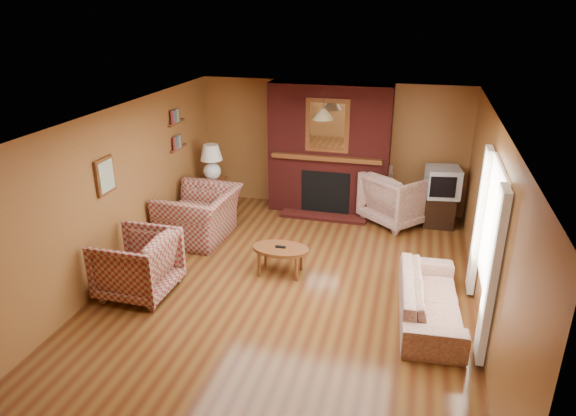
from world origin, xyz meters
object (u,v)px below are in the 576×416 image
(crt_tv, at_px, (443,182))
(side_table, at_px, (214,195))
(fireplace, at_px, (329,151))
(table_lamp, at_px, (211,160))
(tv_stand, at_px, (439,210))
(coffee_table, at_px, (281,251))
(floral_sofa, at_px, (430,299))
(plaid_armchair, at_px, (137,264))
(plaid_loveseat, at_px, (200,215))
(floral_armchair, at_px, (397,198))

(crt_tv, bearing_deg, side_table, -175.26)
(fireplace, relative_size, side_table, 3.88)
(table_lamp, distance_m, tv_stand, 4.23)
(side_table, xyz_separation_m, table_lamp, (-0.00, 0.00, 0.69))
(crt_tv, bearing_deg, coffee_table, -133.53)
(floral_sofa, height_order, coffee_table, floral_sofa)
(fireplace, relative_size, plaid_armchair, 2.49)
(fireplace, xyz_separation_m, crt_tv, (2.05, -0.19, -0.37))
(plaid_armchair, height_order, tv_stand, plaid_armchair)
(plaid_loveseat, bearing_deg, table_lamp, -166.55)
(floral_armchair, distance_m, tv_stand, 0.77)
(side_table, bearing_deg, crt_tv, 4.74)
(plaid_armchair, bearing_deg, side_table, -176.26)
(fireplace, bearing_deg, coffee_table, -94.87)
(tv_stand, bearing_deg, floral_armchair, -177.37)
(plaid_armchair, height_order, table_lamp, table_lamp)
(plaid_loveseat, relative_size, table_lamp, 1.90)
(tv_stand, distance_m, crt_tv, 0.54)
(plaid_armchair, height_order, coffee_table, plaid_armchair)
(fireplace, xyz_separation_m, floral_sofa, (1.90, -3.22, -0.91))
(fireplace, xyz_separation_m, tv_stand, (2.05, -0.18, -0.90))
(plaid_armchair, bearing_deg, crt_tv, 131.28)
(floral_armchair, distance_m, side_table, 3.42)
(fireplace, bearing_deg, floral_armchair, -10.25)
(plaid_armchair, distance_m, floral_sofa, 3.87)
(side_table, distance_m, table_lamp, 0.69)
(plaid_armchair, bearing_deg, plaid_loveseat, 177.82)
(floral_sofa, height_order, table_lamp, table_lamp)
(tv_stand, height_order, crt_tv, crt_tv)
(table_lamp, bearing_deg, crt_tv, 4.74)
(coffee_table, relative_size, tv_stand, 1.48)
(table_lamp, xyz_separation_m, tv_stand, (4.15, 0.35, -0.72))
(plaid_armchair, bearing_deg, floral_armchair, 136.74)
(plaid_armchair, bearing_deg, tv_stand, 131.32)
(fireplace, bearing_deg, plaid_loveseat, -136.64)
(fireplace, distance_m, table_lamp, 2.17)
(floral_sofa, height_order, tv_stand, tv_stand)
(tv_stand, bearing_deg, crt_tv, -91.37)
(crt_tv, bearing_deg, plaid_loveseat, -158.24)
(coffee_table, height_order, tv_stand, tv_stand)
(floral_sofa, distance_m, crt_tv, 3.08)
(table_lamp, height_order, crt_tv, table_lamp)
(coffee_table, bearing_deg, plaid_loveseat, 152.95)
(fireplace, relative_size, table_lamp, 3.54)
(plaid_loveseat, xyz_separation_m, plaid_armchair, (-0.10, -1.84, 0.02))
(coffee_table, bearing_deg, side_table, 132.61)
(floral_sofa, xyz_separation_m, tv_stand, (0.15, 3.03, 0.01))
(plaid_loveseat, xyz_separation_m, tv_stand, (3.90, 1.56, -0.14))
(fireplace, bearing_deg, plaid_armchair, -118.52)
(floral_armchair, xyz_separation_m, coffee_table, (-1.53, -2.34, -0.11))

